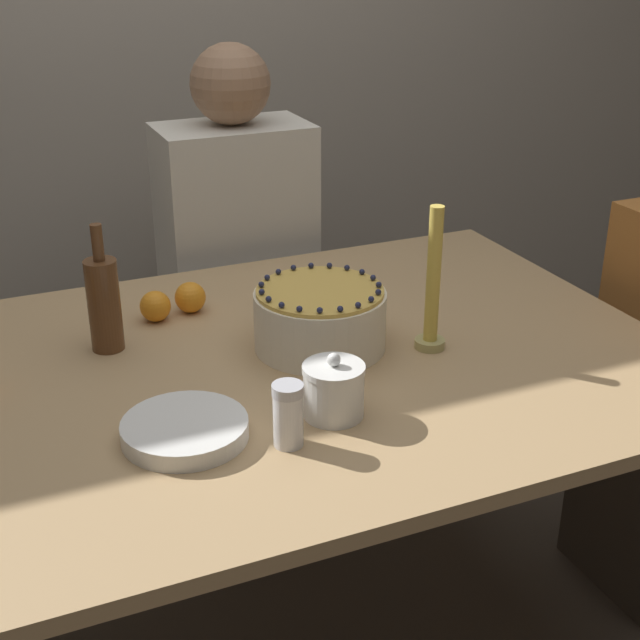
# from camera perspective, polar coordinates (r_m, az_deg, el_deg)

# --- Properties ---
(wall_behind) EXTENTS (8.00, 0.05, 2.60)m
(wall_behind) POSITION_cam_1_polar(r_m,az_deg,el_deg) (2.94, -12.69, 18.75)
(wall_behind) COLOR #ADA393
(wall_behind) RESTS_ON ground_plane
(dining_table) EXTENTS (1.51, 1.09, 0.76)m
(dining_table) POSITION_cam_1_polar(r_m,az_deg,el_deg) (1.81, -1.68, -5.32)
(dining_table) COLOR tan
(dining_table) RESTS_ON ground_plane
(cake) EXTENTS (0.27, 0.27, 0.14)m
(cake) POSITION_cam_1_polar(r_m,az_deg,el_deg) (1.79, 0.00, 0.12)
(cake) COLOR #EFE5CC
(cake) RESTS_ON dining_table
(sugar_bowl) EXTENTS (0.11, 0.11, 0.12)m
(sugar_bowl) POSITION_cam_1_polar(r_m,az_deg,el_deg) (1.55, 0.87, -4.51)
(sugar_bowl) COLOR white
(sugar_bowl) RESTS_ON dining_table
(sugar_shaker) EXTENTS (0.05, 0.05, 0.11)m
(sugar_shaker) POSITION_cam_1_polar(r_m,az_deg,el_deg) (1.46, -2.06, -6.07)
(sugar_shaker) COLOR white
(sugar_shaker) RESTS_ON dining_table
(plate_stack) EXTENTS (0.21, 0.21, 0.03)m
(plate_stack) POSITION_cam_1_polar(r_m,az_deg,el_deg) (1.52, -8.64, -6.96)
(plate_stack) COLOR white
(plate_stack) RESTS_ON dining_table
(candle) EXTENTS (0.06, 0.06, 0.30)m
(candle) POSITION_cam_1_polar(r_m,az_deg,el_deg) (1.77, 7.22, 1.82)
(candle) COLOR tan
(candle) RESTS_ON dining_table
(bottle) EXTENTS (0.07, 0.07, 0.26)m
(bottle) POSITION_cam_1_polar(r_m,az_deg,el_deg) (1.82, -13.66, 1.09)
(bottle) COLOR brown
(bottle) RESTS_ON dining_table
(orange_fruit_1) EXTENTS (0.07, 0.07, 0.07)m
(orange_fruit_1) POSITION_cam_1_polar(r_m,az_deg,el_deg) (1.98, -8.31, 1.45)
(orange_fruit_1) COLOR orange
(orange_fruit_1) RESTS_ON dining_table
(orange_fruit_2) EXTENTS (0.07, 0.07, 0.07)m
(orange_fruit_2) POSITION_cam_1_polar(r_m,az_deg,el_deg) (1.95, -10.50, 0.87)
(orange_fruit_2) COLOR orange
(orange_fruit_2) RESTS_ON dining_table
(person_man_blue_shirt) EXTENTS (0.40, 0.34, 1.28)m
(person_man_blue_shirt) POSITION_cam_1_polar(r_m,az_deg,el_deg) (2.53, -5.18, 0.96)
(person_man_blue_shirt) COLOR #2D2D38
(person_man_blue_shirt) RESTS_ON ground_plane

